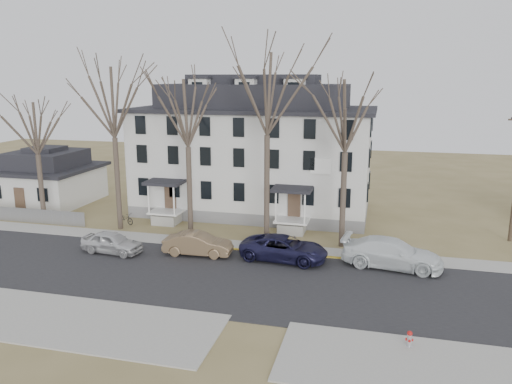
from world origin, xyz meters
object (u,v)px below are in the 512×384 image
(tree_bungalow, at_px, (35,125))
(car_silver, at_px, (112,243))
(tree_mid_left, at_px, (187,108))
(tree_center, at_px, (267,88))
(car_tan, at_px, (198,244))
(tree_mid_right, at_px, (347,111))
(car_navy, at_px, (284,249))
(boarding_house, at_px, (254,152))
(small_house, at_px, (48,179))
(fire_hydrant, at_px, (409,339))
(bicycle_left, at_px, (125,219))
(tree_far_left, at_px, (112,97))
(car_white, at_px, (392,254))

(tree_bungalow, height_order, car_silver, tree_bungalow)
(tree_mid_left, relative_size, tree_center, 0.87)
(tree_center, distance_m, car_tan, 11.80)
(tree_mid_right, distance_m, car_navy, 10.20)
(tree_mid_right, distance_m, car_silver, 18.36)
(boarding_house, distance_m, tree_center, 10.39)
(small_house, xyz_separation_m, tree_bungalow, (4.00, -6.20, 5.87))
(car_navy, bearing_deg, tree_mid_left, 69.62)
(car_silver, height_order, fire_hydrant, car_silver)
(tree_center, bearing_deg, tree_mid_right, 0.00)
(tree_mid_left, xyz_separation_m, car_tan, (2.19, -4.27, -8.84))
(car_tan, height_order, bicycle_left, car_tan)
(tree_center, xyz_separation_m, car_tan, (-3.81, -4.27, -10.32))
(tree_mid_left, bearing_deg, boarding_house, 69.80)
(tree_center, bearing_deg, tree_far_left, 180.00)
(small_house, height_order, car_white, small_house)
(boarding_house, xyz_separation_m, tree_mid_right, (8.50, -8.15, 4.22))
(boarding_house, distance_m, car_navy, 13.78)
(tree_bungalow, height_order, car_tan, tree_bungalow)
(small_house, height_order, tree_center, tree_center)
(small_house, xyz_separation_m, tree_far_left, (11.00, -6.20, 8.09))
(tree_mid_left, relative_size, car_navy, 2.22)
(tree_far_left, relative_size, tree_mid_left, 1.08)
(boarding_house, relative_size, tree_far_left, 1.52)
(tree_mid_left, height_order, tree_center, tree_center)
(bicycle_left, xyz_separation_m, fire_hydrant, (21.76, -14.42, -0.04))
(car_tan, bearing_deg, tree_far_left, 59.13)
(tree_far_left, distance_m, car_silver, 11.23)
(car_silver, bearing_deg, boarding_house, -20.98)
(tree_far_left, distance_m, tree_mid_left, 6.05)
(tree_mid_right, xyz_separation_m, tree_bungalow, (-24.50, 0.00, -1.48))
(car_navy, relative_size, fire_hydrant, 6.98)
(tree_mid_left, relative_size, car_silver, 2.96)
(car_tan, height_order, fire_hydrant, car_tan)
(tree_mid_left, height_order, car_white, tree_mid_left)
(boarding_house, height_order, small_house, boarding_house)
(tree_center, bearing_deg, small_house, 164.92)
(tree_center, relative_size, car_navy, 2.56)
(tree_mid_right, xyz_separation_m, bicycle_left, (-17.70, 1.17, -9.15))
(tree_center, bearing_deg, car_navy, -61.76)
(tree_center, xyz_separation_m, fire_hydrant, (9.55, -13.25, -10.67))
(tree_mid_right, relative_size, car_white, 2.04)
(tree_center, relative_size, tree_bungalow, 1.36)
(car_white, height_order, bicycle_left, car_white)
(boarding_house, height_order, car_tan, boarding_house)
(car_tan, bearing_deg, car_silver, 96.81)
(tree_far_left, relative_size, car_white, 2.19)
(car_silver, bearing_deg, tree_center, -55.82)
(tree_mid_right, xyz_separation_m, car_tan, (-9.31, -4.27, -8.84))
(tree_far_left, height_order, tree_mid_left, tree_far_left)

